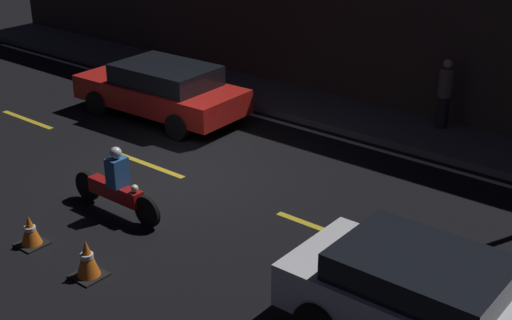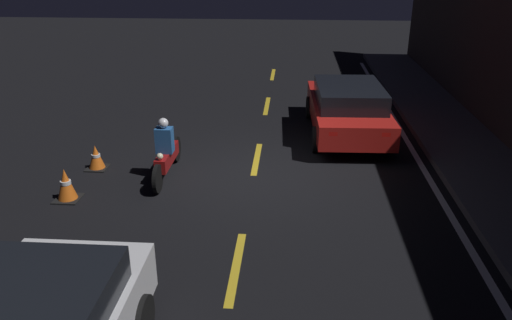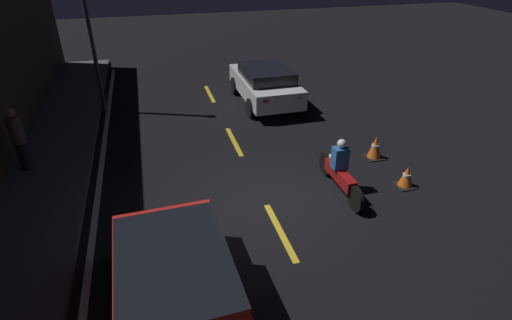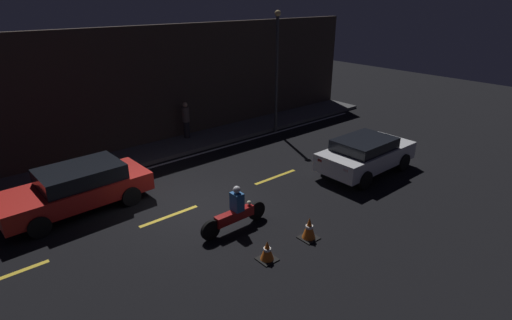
# 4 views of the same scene
# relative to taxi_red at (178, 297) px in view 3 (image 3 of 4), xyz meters

# --- Properties ---
(ground_plane) EXTENTS (56.00, 56.00, 0.00)m
(ground_plane) POSITION_rel_taxi_red_xyz_m (2.94, -2.29, -0.76)
(ground_plane) COLOR black
(raised_curb) EXTENTS (28.00, 2.04, 0.16)m
(raised_curb) POSITION_rel_taxi_red_xyz_m (2.94, 2.85, -0.68)
(raised_curb) COLOR #4C4C4F
(raised_curb) RESTS_ON ground
(lane_dash_c) EXTENTS (2.00, 0.14, 0.01)m
(lane_dash_c) POSITION_rel_taxi_red_xyz_m (1.94, -2.29, -0.76)
(lane_dash_c) COLOR gold
(lane_dash_c) RESTS_ON ground
(lane_dash_d) EXTENTS (2.00, 0.14, 0.01)m
(lane_dash_d) POSITION_rel_taxi_red_xyz_m (6.44, -2.29, -0.76)
(lane_dash_d) COLOR gold
(lane_dash_d) RESTS_ON ground
(lane_dash_e) EXTENTS (2.00, 0.14, 0.01)m
(lane_dash_e) POSITION_rel_taxi_red_xyz_m (10.94, -2.29, -0.76)
(lane_dash_e) COLOR gold
(lane_dash_e) RESTS_ON ground
(lane_solid_kerb) EXTENTS (25.20, 0.14, 0.01)m
(lane_solid_kerb) POSITION_rel_taxi_red_xyz_m (2.94, 1.58, -0.76)
(lane_solid_kerb) COLOR silver
(lane_solid_kerb) RESTS_ON ground
(taxi_red) EXTENTS (4.54, 2.12, 1.41)m
(taxi_red) POSITION_rel_taxi_red_xyz_m (0.00, 0.00, 0.00)
(taxi_red) COLOR red
(taxi_red) RESTS_ON ground
(sedan_white) EXTENTS (4.07, 1.96, 1.40)m
(sedan_white) POSITION_rel_taxi_red_xyz_m (9.39, -4.17, 0.01)
(sedan_white) COLOR silver
(sedan_white) RESTS_ON ground
(motorcycle) EXTENTS (2.29, 0.36, 1.37)m
(motorcycle) POSITION_rel_taxi_red_xyz_m (3.06, -4.19, -0.21)
(motorcycle) COLOR black
(motorcycle) RESTS_ON ground
(traffic_cone_near) EXTENTS (0.47, 0.47, 0.57)m
(traffic_cone_near) POSITION_rel_taxi_red_xyz_m (2.80, -5.91, -0.48)
(traffic_cone_near) COLOR black
(traffic_cone_near) RESTS_ON ground
(traffic_cone_mid) EXTENTS (0.50, 0.50, 0.67)m
(traffic_cone_mid) POSITION_rel_taxi_red_xyz_m (4.36, -5.93, -0.43)
(traffic_cone_mid) COLOR black
(traffic_cone_mid) RESTS_ON ground
(pedestrian) EXTENTS (0.34, 0.34, 1.70)m
(pedestrian) POSITION_rel_taxi_red_xyz_m (6.02, 3.41, 0.27)
(pedestrian) COLOR black
(pedestrian) RESTS_ON raised_curb
(street_lamp) EXTENTS (0.28, 0.28, 5.76)m
(street_lamp) POSITION_rel_taxi_red_xyz_m (10.10, 1.68, 2.48)
(street_lamp) COLOR #333338
(street_lamp) RESTS_ON ground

